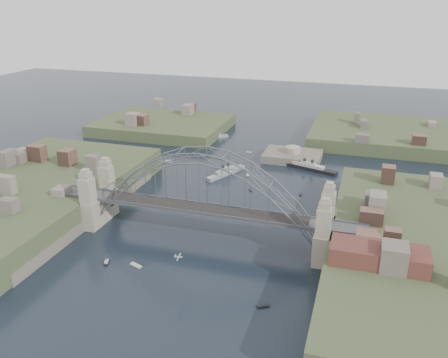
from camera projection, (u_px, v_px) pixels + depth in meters
ground at (204, 237)px, 125.83m from camera, size 500.00×500.00×0.00m
bridge at (203, 195)px, 121.31m from camera, size 84.00×13.80×24.60m
shore_west at (25, 204)px, 141.07m from camera, size 50.50×90.00×12.00m
shore_east at (435, 265)px, 109.14m from camera, size 50.50×90.00×12.00m
headland_nw at (163, 129)px, 225.29m from camera, size 60.00×45.00×9.00m
headland_ne at (392, 139)px, 209.27m from camera, size 70.00×55.00×9.50m
fort_island at (292, 161)px, 184.75m from camera, size 22.00×16.00×9.40m
wharf_shed at (379, 256)px, 97.48m from camera, size 20.00×8.00×4.00m
finger_pier at (346, 330)px, 89.86m from camera, size 4.00×22.00×1.40m
naval_cruiser_near at (226, 172)px, 169.06m from camera, size 10.11×17.92×5.58m
naval_cruiser_far at (213, 137)px, 212.10m from camera, size 12.06×10.76×4.80m
ocean_liner at (308, 167)px, 174.17m from camera, size 22.44×9.87×5.54m
aeroplane at (178, 257)px, 100.77m from camera, size 1.75×3.21×0.47m
small_boat_a at (163, 206)px, 143.83m from camera, size 1.78×2.37×0.45m
small_boat_b at (251, 191)px, 155.22m from camera, size 1.47×1.96×0.45m
small_boat_c at (136, 266)px, 112.19m from camera, size 3.44×2.11×0.45m
small_boat_d at (301, 194)px, 152.23m from camera, size 0.90×2.14×0.45m
small_boat_e at (168, 161)px, 182.09m from camera, size 3.60×2.93×1.43m
small_boat_f at (248, 173)px, 167.56m from camera, size 1.52×1.39×2.38m
small_boat_g at (263, 306)px, 97.53m from camera, size 2.73×2.06×0.45m
small_boat_h at (249, 152)px, 192.90m from camera, size 2.26×1.00×0.45m
small_boat_i at (314, 224)px, 132.34m from camera, size 2.09×0.81×0.45m
small_boat_j at (107, 262)px, 113.34m from camera, size 1.75×2.92×1.43m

